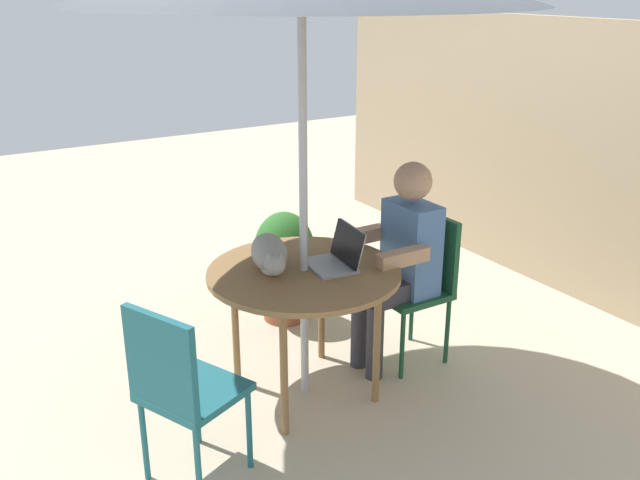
{
  "coord_description": "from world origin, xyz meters",
  "views": [
    {
      "loc": [
        2.97,
        -1.72,
        2.2
      ],
      "look_at": [
        0.0,
        0.1,
        0.9
      ],
      "focal_mm": 39.31,
      "sensor_mm": 36.0,
      "label": 1
    }
  ],
  "objects_px": {
    "person_seated": "(401,254)",
    "potted_plant_near_fence": "(285,261)",
    "chair_occupied": "(421,276)",
    "cat": "(270,254)",
    "patio_table": "(304,281)",
    "chair_empty": "(179,383)",
    "laptop": "(339,255)"
  },
  "relations": [
    {
      "from": "person_seated",
      "to": "potted_plant_near_fence",
      "type": "distance_m",
      "value": 0.96
    },
    {
      "from": "chair_empty",
      "to": "cat",
      "type": "height_order",
      "value": "cat"
    },
    {
      "from": "patio_table",
      "to": "laptop",
      "type": "relative_size",
      "value": 3.17
    },
    {
      "from": "chair_occupied",
      "to": "cat",
      "type": "bearing_deg",
      "value": -96.24
    },
    {
      "from": "laptop",
      "to": "potted_plant_near_fence",
      "type": "bearing_deg",
      "value": 169.91
    },
    {
      "from": "chair_empty",
      "to": "patio_table",
      "type": "bearing_deg",
      "value": 113.75
    },
    {
      "from": "person_seated",
      "to": "laptop",
      "type": "bearing_deg",
      "value": -84.46
    },
    {
      "from": "patio_table",
      "to": "chair_empty",
      "type": "height_order",
      "value": "chair_empty"
    },
    {
      "from": "chair_empty",
      "to": "potted_plant_near_fence",
      "type": "xyz_separation_m",
      "value": [
        -1.25,
        1.21,
        -0.11
      ]
    },
    {
      "from": "potted_plant_near_fence",
      "to": "laptop",
      "type": "bearing_deg",
      "value": -10.09
    },
    {
      "from": "chair_empty",
      "to": "person_seated",
      "type": "distance_m",
      "value": 1.56
    },
    {
      "from": "cat",
      "to": "potted_plant_near_fence",
      "type": "bearing_deg",
      "value": 146.86
    },
    {
      "from": "chair_occupied",
      "to": "patio_table",
      "type": "bearing_deg",
      "value": -90.0
    },
    {
      "from": "person_seated",
      "to": "potted_plant_near_fence",
      "type": "xyz_separation_m",
      "value": [
        -0.87,
        -0.3,
        -0.28
      ]
    },
    {
      "from": "patio_table",
      "to": "person_seated",
      "type": "distance_m",
      "value": 0.65
    },
    {
      "from": "person_seated",
      "to": "laptop",
      "type": "distance_m",
      "value": 0.47
    },
    {
      "from": "chair_occupied",
      "to": "person_seated",
      "type": "distance_m",
      "value": 0.23
    },
    {
      "from": "chair_occupied",
      "to": "chair_empty",
      "type": "relative_size",
      "value": 1.0
    },
    {
      "from": "laptop",
      "to": "chair_empty",
      "type": "bearing_deg",
      "value": -72.4
    },
    {
      "from": "chair_empty",
      "to": "laptop",
      "type": "relative_size",
      "value": 2.76
    },
    {
      "from": "patio_table",
      "to": "potted_plant_near_fence",
      "type": "distance_m",
      "value": 0.98
    },
    {
      "from": "person_seated",
      "to": "potted_plant_near_fence",
      "type": "bearing_deg",
      "value": -161.3
    },
    {
      "from": "potted_plant_near_fence",
      "to": "chair_empty",
      "type": "bearing_deg",
      "value": -44.09
    },
    {
      "from": "cat",
      "to": "potted_plant_near_fence",
      "type": "relative_size",
      "value": 0.8
    },
    {
      "from": "laptop",
      "to": "cat",
      "type": "bearing_deg",
      "value": -113.74
    },
    {
      "from": "chair_empty",
      "to": "person_seated",
      "type": "bearing_deg",
      "value": 104.04
    },
    {
      "from": "chair_occupied",
      "to": "person_seated",
      "type": "relative_size",
      "value": 0.73
    },
    {
      "from": "chair_empty",
      "to": "potted_plant_near_fence",
      "type": "distance_m",
      "value": 1.74
    },
    {
      "from": "laptop",
      "to": "chair_occupied",
      "type": "bearing_deg",
      "value": 94.12
    },
    {
      "from": "laptop",
      "to": "cat",
      "type": "height_order",
      "value": "laptop"
    },
    {
      "from": "patio_table",
      "to": "cat",
      "type": "xyz_separation_m",
      "value": [
        -0.1,
        -0.15,
        0.14
      ]
    },
    {
      "from": "patio_table",
      "to": "person_seated",
      "type": "bearing_deg",
      "value": 90.0
    }
  ]
}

